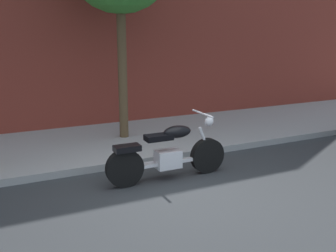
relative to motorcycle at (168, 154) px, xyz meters
name	(u,v)px	position (x,y,z in m)	size (l,w,h in m)	color
ground_plane	(175,193)	(-0.18, -0.63, -0.46)	(60.00, 60.00, 0.00)	#303335
sidewalk	(115,142)	(-0.18, 2.47, -0.39)	(23.61, 3.21, 0.14)	#9A9A9A
motorcycle	(168,154)	(0.00, 0.00, 0.00)	(2.27, 0.70, 1.15)	black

